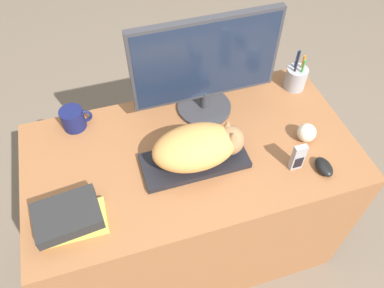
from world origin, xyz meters
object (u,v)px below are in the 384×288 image
(pen_cup, at_px, (296,78))
(phone, at_px, (298,158))
(cat, at_px, (200,146))
(monitor, at_px, (206,65))
(coffee_mug, at_px, (74,119))
(keyboard, at_px, (195,161))
(computer_mouse, at_px, (324,167))
(book_stack, at_px, (70,218))
(baseball, at_px, (307,133))

(pen_cup, xyz_separation_m, phone, (-0.19, -0.39, 0.01))
(cat, relative_size, monitor, 0.60)
(coffee_mug, bearing_deg, pen_cup, -2.78)
(monitor, relative_size, coffee_mug, 4.67)
(keyboard, height_order, phone, phone)
(keyboard, xyz_separation_m, coffee_mug, (-0.40, 0.31, 0.03))
(monitor, height_order, phone, monitor)
(computer_mouse, height_order, phone, phone)
(pen_cup, xyz_separation_m, book_stack, (-0.99, -0.38, -0.01))
(cat, relative_size, phone, 2.90)
(computer_mouse, height_order, coffee_mug, coffee_mug)
(coffee_mug, relative_size, book_stack, 0.53)
(keyboard, relative_size, pen_cup, 1.94)
(coffee_mug, height_order, baseball, coffee_mug)
(keyboard, bearing_deg, phone, -20.23)
(book_stack, bearing_deg, baseball, 6.59)
(keyboard, height_order, monitor, monitor)
(phone, bearing_deg, coffee_mug, 149.32)
(pen_cup, distance_m, phone, 0.44)
(cat, xyz_separation_m, monitor, (0.10, 0.25, 0.14))
(cat, xyz_separation_m, coffee_mug, (-0.42, 0.31, -0.05))
(book_stack, bearing_deg, keyboard, 14.73)
(cat, distance_m, pen_cup, 0.58)
(monitor, relative_size, phone, 4.85)
(monitor, relative_size, pen_cup, 2.84)
(keyboard, bearing_deg, computer_mouse, -21.02)
(keyboard, xyz_separation_m, computer_mouse, (0.43, -0.17, 0.01))
(pen_cup, bearing_deg, phone, -116.37)
(pen_cup, relative_size, phone, 1.71)
(cat, bearing_deg, keyboard, -180.00)
(coffee_mug, distance_m, phone, 0.86)
(computer_mouse, distance_m, baseball, 0.15)
(phone, bearing_deg, cat, 158.61)
(keyboard, relative_size, book_stack, 1.70)
(baseball, relative_size, phone, 0.62)
(pen_cup, bearing_deg, keyboard, -153.61)
(keyboard, height_order, baseball, baseball)
(cat, bearing_deg, monitor, 68.04)
(book_stack, bearing_deg, cat, 14.12)
(book_stack, bearing_deg, phone, -0.51)
(pen_cup, height_order, phone, pen_cup)
(pen_cup, relative_size, book_stack, 0.87)
(monitor, distance_m, baseball, 0.46)
(coffee_mug, relative_size, pen_cup, 0.61)
(cat, bearing_deg, book_stack, -165.88)
(coffee_mug, bearing_deg, phone, -30.68)
(computer_mouse, bearing_deg, baseball, 87.44)
(computer_mouse, distance_m, pen_cup, 0.45)
(coffee_mug, height_order, pen_cup, pen_cup)
(computer_mouse, relative_size, book_stack, 0.39)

